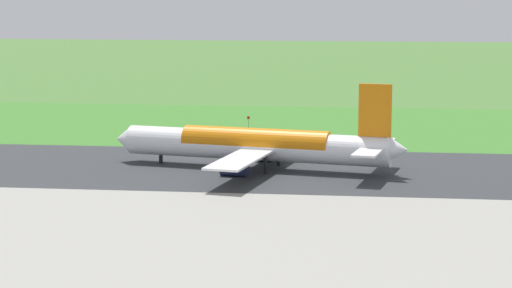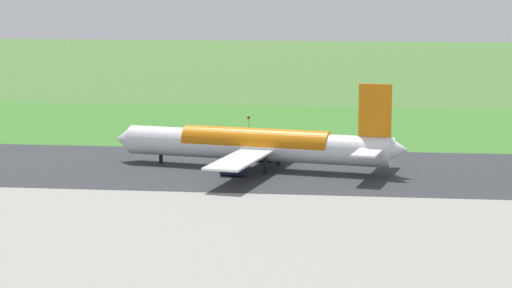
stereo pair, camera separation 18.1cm
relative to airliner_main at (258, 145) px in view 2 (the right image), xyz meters
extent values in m
plane|color=#477233|center=(-3.55, -0.07, -4.35)|extent=(800.00, 800.00, 0.00)
cube|color=#2D3033|center=(-3.55, -0.07, -4.32)|extent=(600.00, 41.81, 0.06)
cube|color=#3C782B|center=(-3.55, -50.46, -4.33)|extent=(600.00, 80.00, 0.04)
cylinder|color=white|center=(0.37, -0.07, -0.15)|extent=(48.13, 14.09, 5.20)
cone|color=white|center=(25.42, -4.84, -0.15)|extent=(3.87, 5.41, 4.94)
cone|color=white|center=(-24.38, 4.64, 0.45)|extent=(4.27, 5.00, 4.42)
cube|color=orange|center=(-20.37, 3.88, 6.95)|extent=(5.59, 1.54, 9.00)
cube|color=white|center=(-19.35, 9.28, 0.65)|extent=(5.61, 9.59, 0.36)
cube|color=white|center=(-21.40, -1.52, 0.65)|extent=(5.61, 9.59, 0.36)
cube|color=white|center=(1.45, 10.92, -0.55)|extent=(10.01, 22.73, 0.35)
cube|color=white|center=(-2.67, -10.69, -0.55)|extent=(10.01, 22.73, 0.35)
cylinder|color=#23284C|center=(3.25, 7.02, -3.03)|extent=(4.94, 3.59, 2.80)
cylinder|color=#23284C|center=(0.44, -7.72, -3.03)|extent=(4.94, 3.59, 2.80)
cylinder|color=black|center=(18.29, -3.48, -2.64)|extent=(0.70, 0.70, 3.42)
cylinder|color=black|center=(-1.83, 4.42, -2.64)|extent=(0.70, 0.70, 3.42)
cylinder|color=black|center=(-3.32, -3.44, -2.64)|extent=(0.70, 0.70, 3.42)
cylinder|color=orange|center=(0.37, -0.07, 0.37)|extent=(26.91, 10.07, 5.23)
cylinder|color=slate|center=(8.04, -49.92, -3.32)|extent=(0.10, 0.10, 2.07)
cube|color=red|center=(8.04, -49.94, -1.98)|extent=(0.60, 0.04, 0.60)
cone|color=orange|center=(14.48, -50.58, -4.08)|extent=(0.40, 0.40, 0.55)
camera|label=1|loc=(-19.85, 169.88, 27.98)|focal=69.02mm
camera|label=2|loc=(-20.03, 169.86, 27.98)|focal=69.02mm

